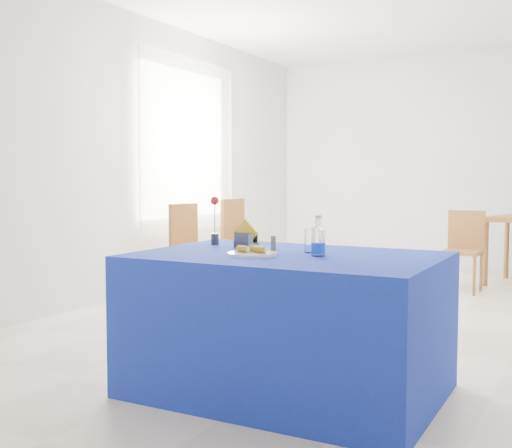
# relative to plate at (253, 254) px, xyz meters

# --- Properties ---
(floor) EXTENTS (7.00, 7.00, 0.00)m
(floor) POSITION_rel_plate_xyz_m (0.03, 2.13, -0.77)
(floor) COLOR beige
(floor) RESTS_ON ground
(room_shell) EXTENTS (7.00, 7.00, 7.00)m
(room_shell) POSITION_rel_plate_xyz_m (0.03, 2.13, 0.98)
(room_shell) COLOR silver
(room_shell) RESTS_ON ground
(window_pane) EXTENTS (0.04, 1.50, 1.60)m
(window_pane) POSITION_rel_plate_xyz_m (-2.44, 2.93, 0.78)
(window_pane) COLOR white
(window_pane) RESTS_ON room_shell
(curtain) EXTENTS (0.04, 1.75, 1.85)m
(curtain) POSITION_rel_plate_xyz_m (-2.37, 2.93, 0.78)
(curtain) COLOR white
(curtain) RESTS_ON room_shell
(plate) EXTENTS (0.27, 0.27, 0.01)m
(plate) POSITION_rel_plate_xyz_m (0.00, 0.00, 0.00)
(plate) COLOR silver
(plate) RESTS_ON blue_table
(drinking_glass) EXTENTS (0.07, 0.07, 0.13)m
(drinking_glass) POSITION_rel_plate_xyz_m (0.22, 0.27, 0.06)
(drinking_glass) COLOR white
(drinking_glass) RESTS_ON blue_table
(salt_shaker) EXTENTS (0.03, 0.03, 0.08)m
(salt_shaker) POSITION_rel_plate_xyz_m (-0.15, 0.25, 0.04)
(salt_shaker) COLOR slate
(salt_shaker) RESTS_ON blue_table
(pepper_shaker) EXTENTS (0.03, 0.03, 0.08)m
(pepper_shaker) POSITION_rel_plate_xyz_m (0.01, 0.23, 0.04)
(pepper_shaker) COLOR slate
(pepper_shaker) RESTS_ON blue_table
(blue_table) EXTENTS (1.60, 1.10, 0.76)m
(blue_table) POSITION_rel_plate_xyz_m (0.14, 0.14, -0.39)
(blue_table) COLOR navy
(blue_table) RESTS_ON floor
(water_bottle) EXTENTS (0.07, 0.07, 0.21)m
(water_bottle) POSITION_rel_plate_xyz_m (0.32, 0.14, 0.06)
(water_bottle) COLOR white
(water_bottle) RESTS_ON blue_table
(napkin_holder) EXTENTS (0.16, 0.09, 0.17)m
(napkin_holder) POSITION_rel_plate_xyz_m (-0.21, 0.30, 0.04)
(napkin_holder) COLOR #333438
(napkin_holder) RESTS_ON blue_table
(rose_vase) EXTENTS (0.05, 0.05, 0.30)m
(rose_vase) POSITION_rel_plate_xyz_m (-0.47, 0.38, 0.14)
(rose_vase) COLOR #25252A
(rose_vase) RESTS_ON blue_table
(chair_bg_left) EXTENTS (0.39, 0.39, 0.84)m
(chair_bg_left) POSITION_rel_plate_xyz_m (0.40, 3.88, -0.28)
(chair_bg_left) COLOR brown
(chair_bg_left) RESTS_ON floor
(chair_win_a) EXTENTS (0.45, 0.45, 0.92)m
(chair_win_a) POSITION_rel_plate_xyz_m (-1.98, 2.38, -0.24)
(chair_win_a) COLOR brown
(chair_win_a) RESTS_ON floor
(chair_win_b) EXTENTS (0.44, 0.44, 0.95)m
(chair_win_b) POSITION_rel_plate_xyz_m (-1.81, 3.08, -0.22)
(chair_win_b) COLOR brown
(chair_win_b) RESTS_ON floor
(banana_pieces) EXTENTS (0.18, 0.10, 0.03)m
(banana_pieces) POSITION_rel_plate_xyz_m (-0.00, 0.01, 0.02)
(banana_pieces) COLOR gold
(banana_pieces) RESTS_ON plate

